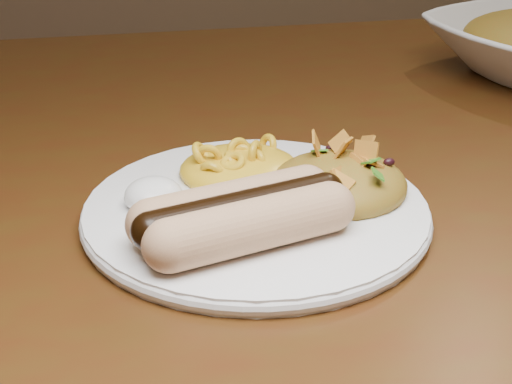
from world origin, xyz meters
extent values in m
cube|color=#3A1709|center=(0.00, 0.00, 0.73)|extent=(1.60, 0.90, 0.04)
cylinder|color=white|center=(-0.01, -0.12, 0.76)|extent=(0.31, 0.31, 0.01)
cylinder|color=tan|center=(-0.03, -0.18, 0.78)|extent=(0.12, 0.07, 0.04)
cylinder|color=tan|center=(-0.03, -0.15, 0.78)|extent=(0.12, 0.07, 0.04)
cylinder|color=black|center=(-0.03, -0.17, 0.78)|extent=(0.13, 0.06, 0.03)
ellipsoid|color=yellow|center=(-0.02, -0.06, 0.78)|extent=(0.11, 0.10, 0.04)
ellipsoid|color=white|center=(-0.09, -0.10, 0.78)|extent=(0.06, 0.06, 0.03)
ellipsoid|color=#A3320D|center=(0.05, -0.11, 0.78)|extent=(0.10, 0.10, 0.04)
cube|color=white|center=(-0.07, -0.11, 0.75)|extent=(0.06, 0.13, 0.00)
camera|label=1|loc=(-0.12, -0.62, 1.02)|focal=55.00mm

